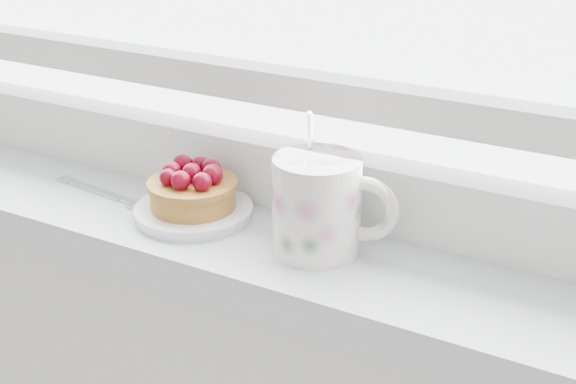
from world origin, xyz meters
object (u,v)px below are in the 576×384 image
Objects in this scene: floral_mug at (320,204)px; raspberry_tart at (193,188)px; saucer at (194,212)px; fork at (112,196)px.

raspberry_tart is at bearing 179.28° from floral_mug.
saucer is 0.11m from fork.
raspberry_tart reaches higher than saucer.
fork is (-0.26, -0.00, -0.05)m from floral_mug.
saucer is at bearing 179.42° from floral_mug.
raspberry_tart is at bearing 1.86° from fork.
saucer reaches higher than fork.
saucer is at bearing 1.68° from fork.
saucer is 0.70× the size of fork.
floral_mug reaches higher than saucer.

